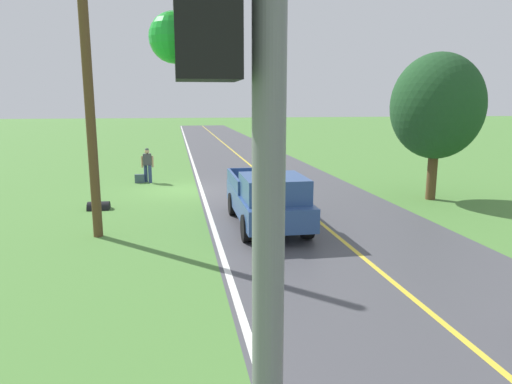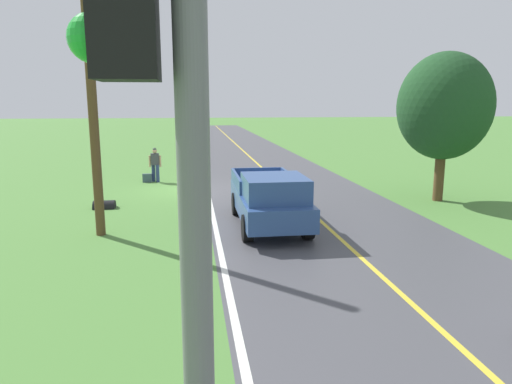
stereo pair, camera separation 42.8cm
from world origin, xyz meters
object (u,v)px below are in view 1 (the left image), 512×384
at_px(utility_pole_roadside, 89,94).
at_px(tree_far_side_near, 437,107).
at_px(hitchhiker_walking, 147,163).
at_px(traffic_light_mast, 237,199).
at_px(pickup_truck_passing, 268,198).
at_px(suitcase_carried, 140,179).

bearing_deg(utility_pole_roadside, tree_far_side_near, -165.89).
bearing_deg(hitchhiker_walking, traffic_light_mast, 94.44).
relative_size(traffic_light_mast, utility_pole_roadside, 0.62).
xyz_separation_m(tree_far_side_near, utility_pole_roadside, (12.87, 3.24, 0.40)).
bearing_deg(hitchhiker_walking, pickup_truck_passing, 114.46).
bearing_deg(suitcase_carried, pickup_truck_passing, 26.29).
bearing_deg(suitcase_carried, tree_far_side_near, 62.71).
height_order(traffic_light_mast, utility_pole_roadside, utility_pole_roadside).
distance_m(traffic_light_mast, utility_pole_roadside, 12.30).
bearing_deg(utility_pole_roadside, hitchhiker_walking, -95.92).
xyz_separation_m(suitcase_carried, pickup_truck_passing, (-4.71, 9.35, 0.75)).
height_order(suitcase_carried, traffic_light_mast, traffic_light_mast).
distance_m(traffic_light_mast, tree_far_side_near, 18.33).
relative_size(traffic_light_mast, tree_far_side_near, 0.87).
distance_m(hitchhiker_walking, traffic_light_mast, 21.75).
distance_m(hitchhiker_walking, pickup_truck_passing, 10.36).
bearing_deg(pickup_truck_passing, suitcase_carried, -63.26).
xyz_separation_m(hitchhiker_walking, pickup_truck_passing, (-4.29, 9.43, -0.01)).
bearing_deg(traffic_light_mast, pickup_truck_passing, -102.21).
bearing_deg(pickup_truck_passing, traffic_light_mast, 77.79).
height_order(suitcase_carried, pickup_truck_passing, pickup_truck_passing).
distance_m(pickup_truck_passing, tree_far_side_near, 8.69).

